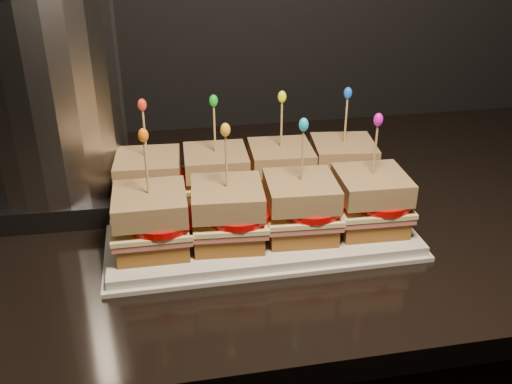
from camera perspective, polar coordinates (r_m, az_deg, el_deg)
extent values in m
cube|color=black|center=(0.90, 5.36, -1.43)|extent=(2.44, 0.70, 0.03)
cube|color=silver|center=(0.80, 0.00, -2.93)|extent=(0.40, 0.25, 0.02)
cube|color=silver|center=(0.81, 0.00, -3.30)|extent=(0.41, 0.26, 0.01)
cube|color=#5C3814|center=(0.83, -10.47, -0.62)|extent=(0.09, 0.09, 0.02)
cube|color=#B15C52|center=(0.83, -10.56, 0.36)|extent=(0.10, 0.10, 0.01)
cube|color=#F9EA9D|center=(0.82, -10.60, 0.80)|extent=(0.10, 0.10, 0.01)
cylinder|color=#C40807|center=(0.82, -9.80, 1.16)|extent=(0.09, 0.09, 0.01)
cube|color=#593013|center=(0.81, -10.76, 2.52)|extent=(0.09, 0.09, 0.03)
cylinder|color=tan|center=(0.80, -11.03, 5.48)|extent=(0.00, 0.00, 0.09)
ellipsoid|color=red|center=(0.78, -11.32, 8.55)|extent=(0.01, 0.01, 0.02)
cube|color=#5C3814|center=(0.84, -3.95, -0.07)|extent=(0.09, 0.09, 0.02)
cube|color=#B15C52|center=(0.83, -3.98, 0.92)|extent=(0.10, 0.10, 0.01)
cube|color=#F9EA9D|center=(0.83, -4.00, 1.35)|extent=(0.10, 0.10, 0.01)
cylinder|color=#C40807|center=(0.82, -3.13, 1.72)|extent=(0.09, 0.09, 0.01)
cube|color=#593013|center=(0.82, -4.06, 3.07)|extent=(0.09, 0.09, 0.03)
cylinder|color=tan|center=(0.80, -4.16, 6.03)|extent=(0.00, 0.00, 0.09)
ellipsoid|color=green|center=(0.79, -4.27, 9.10)|extent=(0.01, 0.01, 0.02)
cube|color=#5C3814|center=(0.85, 2.43, 0.47)|extent=(0.09, 0.09, 0.02)
cube|color=#B15C52|center=(0.85, 2.45, 1.45)|extent=(0.10, 0.10, 0.01)
cube|color=#F9EA9D|center=(0.84, 2.46, 1.88)|extent=(0.10, 0.10, 0.01)
cylinder|color=#C40807|center=(0.84, 3.37, 2.24)|extent=(0.09, 0.09, 0.01)
cube|color=#593013|center=(0.83, 2.50, 3.57)|extent=(0.09, 0.09, 0.03)
cylinder|color=tan|center=(0.82, 2.56, 6.48)|extent=(0.00, 0.00, 0.09)
ellipsoid|color=#F4F014|center=(0.80, 2.63, 9.50)|extent=(0.01, 0.01, 0.02)
cube|color=#5C3814|center=(0.88, 8.52, 0.99)|extent=(0.10, 0.10, 0.02)
cube|color=#B15C52|center=(0.87, 8.59, 1.94)|extent=(0.11, 0.10, 0.01)
cube|color=#F9EA9D|center=(0.87, 8.62, 2.36)|extent=(0.11, 0.11, 0.01)
cylinder|color=#C40807|center=(0.86, 9.54, 2.70)|extent=(0.09, 0.09, 0.01)
cube|color=#593013|center=(0.86, 8.75, 4.00)|extent=(0.10, 0.10, 0.03)
cylinder|color=tan|center=(0.84, 8.96, 6.83)|extent=(0.00, 0.00, 0.09)
ellipsoid|color=blue|center=(0.83, 9.18, 9.76)|extent=(0.01, 0.01, 0.02)
cube|color=#5C3814|center=(0.73, -10.25, -4.66)|extent=(0.09, 0.09, 0.02)
cube|color=#B15C52|center=(0.73, -10.35, -3.58)|extent=(0.10, 0.09, 0.01)
cube|color=#F9EA9D|center=(0.72, -10.39, -3.10)|extent=(0.10, 0.09, 0.01)
cylinder|color=#C40807|center=(0.71, -9.47, -2.73)|extent=(0.09, 0.09, 0.01)
cube|color=#593013|center=(0.71, -10.57, -1.20)|extent=(0.09, 0.09, 0.03)
cylinder|color=tan|center=(0.69, -10.88, 2.11)|extent=(0.00, 0.00, 0.09)
ellipsoid|color=orange|center=(0.67, -11.21, 5.59)|extent=(0.01, 0.01, 0.02)
cube|color=#5C3814|center=(0.74, -2.82, -4.01)|extent=(0.09, 0.09, 0.02)
cube|color=#B15C52|center=(0.73, -2.84, -2.92)|extent=(0.10, 0.10, 0.01)
cube|color=#F9EA9D|center=(0.73, -2.86, -2.45)|extent=(0.10, 0.10, 0.01)
cylinder|color=#C40807|center=(0.72, -1.86, -2.07)|extent=(0.09, 0.09, 0.01)
cube|color=#593013|center=(0.71, -2.91, -0.55)|extent=(0.10, 0.10, 0.03)
cylinder|color=tan|center=(0.69, -2.99, 2.76)|extent=(0.00, 0.00, 0.09)
ellipsoid|color=gold|center=(0.68, -3.08, 6.24)|extent=(0.01, 0.01, 0.02)
cube|color=#5C3814|center=(0.76, 4.39, -3.31)|extent=(0.09, 0.09, 0.02)
cube|color=#B15C52|center=(0.75, 4.43, -2.24)|extent=(0.10, 0.10, 0.01)
cube|color=#F9EA9D|center=(0.74, 4.45, -1.77)|extent=(0.10, 0.10, 0.01)
cylinder|color=#C40807|center=(0.74, 5.49, -1.39)|extent=(0.09, 0.09, 0.01)
cube|color=#593013|center=(0.73, 4.52, 0.10)|extent=(0.09, 0.09, 0.03)
cylinder|color=tan|center=(0.71, 4.65, 3.34)|extent=(0.00, 0.00, 0.09)
ellipsoid|color=#16ACC9|center=(0.70, 4.79, 6.74)|extent=(0.01, 0.01, 0.02)
cube|color=#5C3814|center=(0.78, 11.17, -2.60)|extent=(0.09, 0.09, 0.02)
cube|color=#B15C52|center=(0.78, 11.27, -1.56)|extent=(0.10, 0.10, 0.01)
cube|color=#F9EA9D|center=(0.77, 11.32, -1.10)|extent=(0.10, 0.10, 0.01)
cylinder|color=#C40807|center=(0.77, 12.36, -0.73)|extent=(0.09, 0.09, 0.01)
cube|color=#593013|center=(0.76, 11.50, 0.70)|extent=(0.09, 0.09, 0.03)
cylinder|color=tan|center=(0.74, 11.81, 3.83)|extent=(0.00, 0.00, 0.09)
ellipsoid|color=#CB0FB7|center=(0.73, 12.14, 7.10)|extent=(0.01, 0.01, 0.02)
cube|color=#262628|center=(0.93, -18.94, 0.35)|extent=(0.27, 0.22, 0.03)
cylinder|color=silver|center=(0.88, -20.47, 9.65)|extent=(0.22, 0.22, 0.28)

